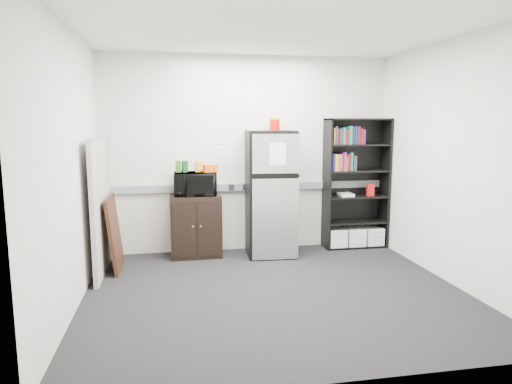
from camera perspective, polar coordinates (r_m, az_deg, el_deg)
floor at (r=4.99m, az=2.47°, el=-12.40°), size 4.00×4.00×0.00m
wall_back at (r=6.39m, az=-0.97°, el=4.71°), size 4.00×0.02×2.70m
wall_right at (r=5.48m, az=23.44°, el=3.33°), size 0.02×3.50×2.70m
wall_left at (r=4.65m, az=-22.21°, el=2.56°), size 0.02×3.50×2.70m
ceiling at (r=4.74m, az=2.70°, el=19.70°), size 4.00×3.50×0.02m
electrical_raceway at (r=6.40m, az=-0.92°, el=0.67°), size 3.92×0.05×0.10m
wall_note at (r=6.32m, az=-4.12°, el=6.46°), size 0.14×0.00×0.10m
bookshelf at (r=6.68m, az=12.35°, el=0.91°), size 0.90×0.34×1.85m
cubicle_partition at (r=5.76m, az=-18.79°, el=-1.59°), size 0.06×1.30×1.62m
cabinet at (r=6.20m, az=-7.52°, el=-4.20°), size 0.67×0.45×0.84m
microwave at (r=6.08m, az=-7.61°, el=1.03°), size 0.56×0.39×0.30m
snack_box_a at (r=6.08m, az=-9.71°, el=3.14°), size 0.07×0.05×0.15m
snack_box_b at (r=6.08m, az=-8.88°, el=3.16°), size 0.08×0.07×0.15m
snack_box_c at (r=6.09m, az=-7.27°, el=3.16°), size 0.08×0.06×0.14m
snack_bag at (r=6.05m, az=-5.77°, el=2.96°), size 0.20×0.15×0.10m
refrigerator at (r=6.17m, az=1.82°, el=-0.18°), size 0.67×0.70×1.69m
coffee_can at (r=6.24m, az=2.34°, el=8.56°), size 0.14×0.14×0.19m
framed_poster at (r=5.87m, az=-17.26°, el=-4.90°), size 0.13×0.71×0.91m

